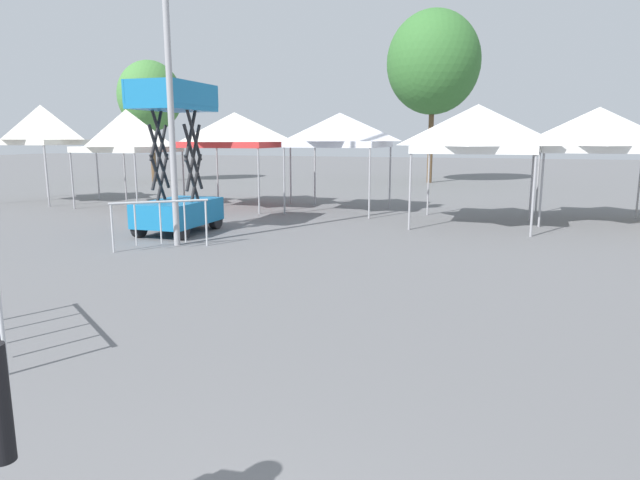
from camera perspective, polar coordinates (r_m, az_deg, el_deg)
canopy_tent_left_of_center at (r=23.68m, az=-27.02°, el=10.64°), size 2.80×2.80×3.66m
canopy_tent_behind_center at (r=20.83m, az=-19.48°, el=10.68°), size 2.87×2.87×3.42m
canopy_tent_right_of_center at (r=19.72m, az=-8.88°, el=11.27°), size 3.31×3.31×3.30m
canopy_tent_center at (r=18.32m, az=2.09°, el=11.38°), size 2.97×2.97×3.23m
canopy_tent_far_left at (r=15.97m, az=16.09°, el=11.09°), size 3.26×3.26×3.33m
canopy_tent_behind_right at (r=17.65m, az=27.02°, el=10.20°), size 3.05×3.05×3.28m
scissor_lift at (r=14.49m, az=-14.64°, el=5.24°), size 1.48×2.35×3.77m
tree_behind_tents_left at (r=32.67m, az=-17.33°, el=14.12°), size 3.48×3.48×6.64m
tree_behind_tents_center at (r=31.20m, az=11.74°, el=17.66°), size 4.95×4.95×9.12m
crowd_barrier_mid_lot at (r=12.48m, az=-16.34°, el=2.49°), size 1.63×1.41×1.08m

